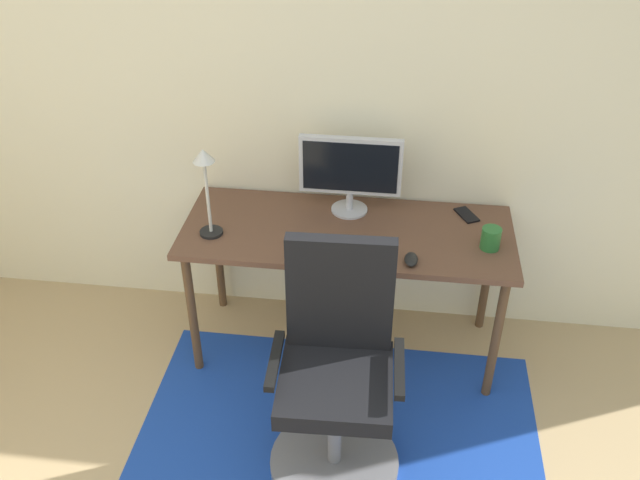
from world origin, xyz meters
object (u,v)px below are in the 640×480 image
Objects in this scene: computer_mouse at (411,259)px; office_chair at (336,388)px; desk at (347,242)px; keyboard at (339,254)px; coffee_cup at (491,238)px; desk_lamp at (205,177)px; monitor at (350,169)px; cell_phone at (467,215)px.

computer_mouse is 0.10× the size of office_chair.
office_chair reaches higher than desk.
computer_mouse is (0.32, -0.01, 0.01)m from keyboard.
computer_mouse is 0.39m from coffee_cup.
desk_lamp is at bearing 135.20° from office_chair.
desk_lamp reaches higher than monitor.
keyboard is 0.72m from cell_phone.
monitor is 4.74× the size of coffee_cup.
cell_phone is 1.28m from desk_lamp.
monitor is 0.45× the size of office_chair.
computer_mouse is (0.31, -0.23, 0.09)m from desk.
cell_phone is 1.12m from office_chair.
cell_phone is at bearing 57.48° from office_chair.
monitor reaches higher than desk.
office_chair is at bearing -87.74° from monitor.
cell_phone is at bearing 35.34° from keyboard.
coffee_cup is 0.29m from cell_phone.
cell_phone is at bearing 58.18° from computer_mouse.
monitor is 3.53× the size of cell_phone.
computer_mouse is 1.00× the size of coffee_cup.
keyboard is at bearing -91.28° from monitor.
desk is 0.76m from office_chair.
office_chair is at bearing -133.91° from coffee_cup.
cell_phone is (0.57, 0.20, 0.08)m from desk.
monitor is 0.55m from computer_mouse.
keyboard is at bearing -94.06° from desk.
keyboard is at bearing 177.83° from computer_mouse.
cell_phone is (0.27, 0.43, -0.01)m from computer_mouse.
coffee_cup is at bearing -99.21° from cell_phone.
office_chair is (0.04, -0.90, -0.54)m from monitor.
desk_lamp reaches higher than cell_phone.
computer_mouse reaches higher than keyboard.
desk_lamp reaches higher than coffee_cup.
keyboard is (-0.02, -0.22, 0.08)m from desk.
desk is 0.39m from computer_mouse.
coffee_cup reaches higher than desk.
monitor is 4.75× the size of computer_mouse.
desk is 0.23m from keyboard.
cell_phone reaches higher than desk.
keyboard is 0.70m from desk_lamp.
desk_lamp is at bearing 166.84° from cell_phone.
desk is 3.57× the size of desk_lamp.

